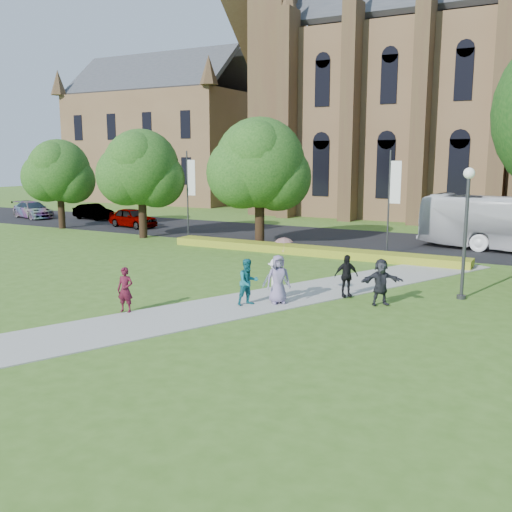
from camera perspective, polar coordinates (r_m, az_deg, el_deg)
The scene contains 21 objects.
ground at distance 21.04m, azimuth -3.85°, elevation -5.72°, with size 160.00×160.00×0.00m, color #426A1F.
road at distance 39.06m, azimuth 12.01°, elevation 1.44°, with size 160.00×10.00×0.02m, color black.
footpath at distance 21.85m, azimuth -2.44°, elevation -5.05°, with size 3.20×30.00×0.04m, color #B2B2A8.
flower_hedge at distance 33.36m, azimuth 5.38°, elevation 0.54°, with size 18.00×1.40×0.45m, color gold.
building_west at distance 74.27m, azimuth -8.95°, elevation 12.63°, with size 22.00×14.00×18.30m.
streetlamp at distance 23.95m, azimuth 20.29°, elevation 3.64°, with size 0.44×0.44×5.24m.
street_tree_0 at distance 40.45m, azimuth -11.42°, elevation 8.67°, with size 5.20×5.20×7.50m.
street_tree_1 at distance 35.81m, azimuth 0.37°, elevation 9.27°, with size 5.60×5.60×8.05m.
street_tree_2 at distance 47.39m, azimuth -19.10°, elevation 8.07°, with size 4.80×4.80×6.95m.
banner_pole_0 at distance 33.53m, azimuth 13.34°, elevation 5.81°, with size 0.70×0.10×6.00m.
banner_pole_1 at distance 39.56m, azimuth -6.74°, elevation 6.62°, with size 0.70×0.10×6.00m.
car_0 at distance 46.75m, azimuth -12.22°, elevation 3.78°, with size 1.81×4.50×1.53m, color gray.
car_1 at distance 53.29m, azimuth -15.95°, elevation 4.28°, with size 1.46×4.20×1.38m, color gray.
car_2 at distance 56.35m, azimuth -21.41°, elevation 4.32°, with size 2.09×5.15×1.49m, color gray.
pedestrian_0 at distance 21.36m, azimuth -12.94°, elevation -3.31°, with size 0.61×0.40×1.66m, color #4C1121.
pedestrian_1 at distance 21.77m, azimuth -0.80°, elevation -2.62°, with size 0.87×0.68×1.79m, color #166571.
pedestrian_2 at distance 22.56m, azimuth 1.98°, elevation -2.34°, with size 1.07×0.62×1.66m, color white.
pedestrian_3 at distance 23.36m, azimuth 9.01°, elevation -1.96°, with size 1.01×0.42×1.72m, color black.
pedestrian_4 at distance 22.03m, azimuth 2.25°, elevation -2.34°, with size 0.93×0.60×1.90m, color slate.
pedestrian_5 at distance 22.32m, azimuth 12.38°, elevation -2.54°, with size 1.66×0.53×1.79m, color #25262C.
parasol at distance 21.80m, azimuth 2.81°, elevation 0.85°, with size 0.67×0.67×0.58m, color #CF92AC.
Camera 1 is at (10.86, -17.09, 5.71)m, focal length 40.00 mm.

